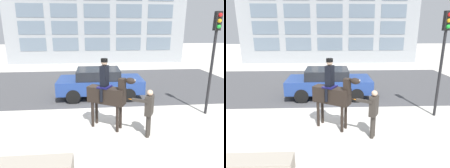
% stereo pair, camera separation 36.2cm
% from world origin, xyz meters
% --- Properties ---
extents(ground_plane, '(80.00, 80.00, 0.00)m').
position_xyz_m(ground_plane, '(0.00, 0.00, 0.00)').
color(ground_plane, beige).
extents(road_surface, '(18.43, 8.50, 0.01)m').
position_xyz_m(road_surface, '(0.00, 4.75, 0.00)').
color(road_surface, '#444447').
rests_on(road_surface, ground_plane).
extents(mounted_horse_lead, '(1.71, 1.15, 2.60)m').
position_xyz_m(mounted_horse_lead, '(0.08, -1.43, 1.36)').
color(mounted_horse_lead, black).
rests_on(mounted_horse_lead, ground_plane).
extents(pedestrian_bystander, '(0.91, 0.46, 1.68)m').
position_xyz_m(pedestrian_bystander, '(1.41, -2.19, 0.98)').
color(pedestrian_bystander, '#332D28').
rests_on(pedestrian_bystander, ground_plane).
extents(street_car_near_lane, '(4.45, 2.03, 1.54)m').
position_xyz_m(street_car_near_lane, '(-0.09, 2.10, 0.81)').
color(street_car_near_lane, navy).
rests_on(street_car_near_lane, ground_plane).
extents(traffic_light, '(0.24, 0.29, 4.24)m').
position_xyz_m(traffic_light, '(4.44, -0.55, 2.83)').
color(traffic_light, black).
rests_on(traffic_light, ground_plane).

